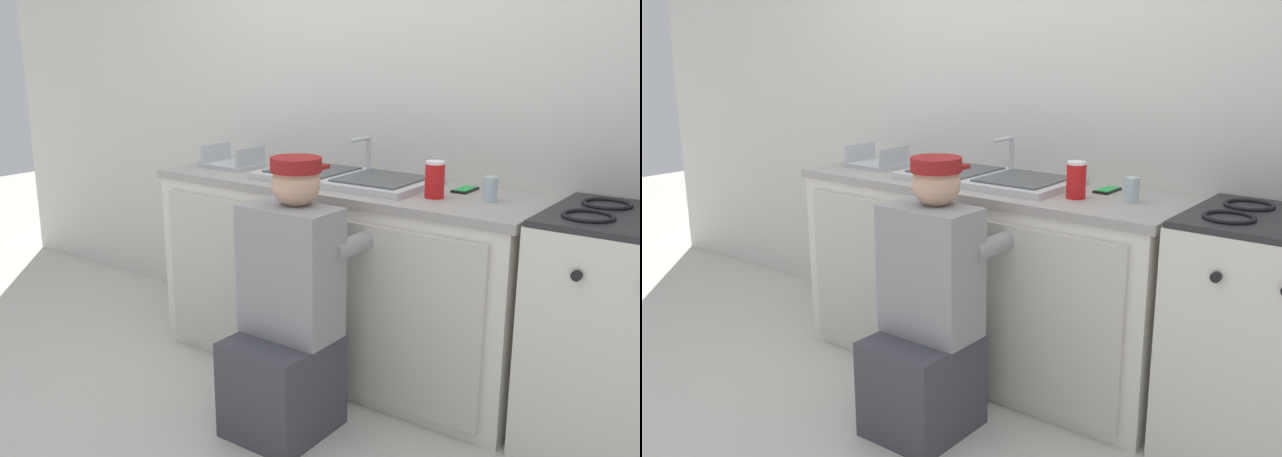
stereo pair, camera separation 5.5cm
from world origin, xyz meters
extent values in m
plane|color=beige|center=(0.00, 0.00, 0.00)|extent=(12.00, 12.00, 0.00)
cube|color=silver|center=(0.00, 0.65, 1.25)|extent=(6.00, 0.10, 2.50)
cube|color=silver|center=(0.00, 0.30, 0.43)|extent=(1.82, 0.60, 0.87)
cube|color=beige|center=(-0.44, -0.01, 0.43)|extent=(0.80, 0.02, 0.76)
cube|color=beige|center=(0.44, -0.01, 0.43)|extent=(0.80, 0.02, 0.76)
cube|color=#9E9993|center=(0.00, 0.30, 0.89)|extent=(1.86, 0.62, 0.04)
cube|color=silver|center=(0.00, 0.30, 0.92)|extent=(0.80, 0.44, 0.03)
cube|color=#4C4F51|center=(-0.19, 0.30, 0.94)|extent=(0.33, 0.35, 0.01)
cube|color=#4C4F51|center=(0.19, 0.30, 0.94)|extent=(0.33, 0.35, 0.01)
cylinder|color=#B7BABF|center=(0.00, 0.49, 1.00)|extent=(0.02, 0.02, 0.18)
cylinder|color=#B7BABF|center=(0.00, 0.41, 1.09)|extent=(0.02, 0.16, 0.02)
cube|color=silver|center=(1.27, 0.30, 0.45)|extent=(0.64, 0.60, 0.90)
cube|color=#262628|center=(1.27, 0.30, 0.91)|extent=(0.63, 0.59, 0.02)
torus|color=black|center=(1.12, 0.18, 0.93)|extent=(0.19, 0.19, 0.02)
torus|color=black|center=(1.12, 0.42, 0.93)|extent=(0.19, 0.19, 0.02)
cylinder|color=black|center=(1.15, -0.01, 0.77)|extent=(0.04, 0.02, 0.04)
cube|color=#3F3F47|center=(0.15, -0.36, 0.20)|extent=(0.36, 0.40, 0.40)
cube|color=gray|center=(0.15, -0.30, 0.66)|extent=(0.38, 0.22, 0.52)
sphere|color=tan|center=(0.15, -0.26, 1.01)|extent=(0.19, 0.19, 0.19)
cylinder|color=maroon|center=(0.15, -0.26, 1.08)|extent=(0.20, 0.20, 0.06)
cube|color=maroon|center=(0.15, -0.17, 1.06)|extent=(0.13, 0.09, 0.02)
cylinder|color=gray|center=(-0.02, -0.10, 0.75)|extent=(0.08, 0.30, 0.08)
cylinder|color=gray|center=(0.32, -0.10, 0.75)|extent=(0.08, 0.30, 0.08)
cylinder|color=#ADC6CC|center=(0.70, 0.30, 0.96)|extent=(0.06, 0.06, 0.10)
cylinder|color=red|center=(0.49, 0.22, 0.98)|extent=(0.08, 0.08, 0.14)
cylinder|color=white|center=(0.49, 0.22, 1.05)|extent=(0.08, 0.08, 0.01)
cube|color=#B2B7BC|center=(-0.68, 0.28, 0.92)|extent=(0.28, 0.22, 0.02)
cube|color=#B2B7BC|center=(-0.80, 0.28, 0.97)|extent=(0.01, 0.21, 0.10)
cube|color=#B2B7BC|center=(-0.56, 0.28, 0.97)|extent=(0.01, 0.21, 0.10)
cube|color=black|center=(0.53, 0.42, 0.91)|extent=(0.07, 0.14, 0.01)
cube|color=green|center=(0.53, 0.42, 0.92)|extent=(0.06, 0.12, 0.00)
camera|label=1|loc=(1.80, -2.36, 1.53)|focal=40.00mm
camera|label=2|loc=(1.85, -2.33, 1.53)|focal=40.00mm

